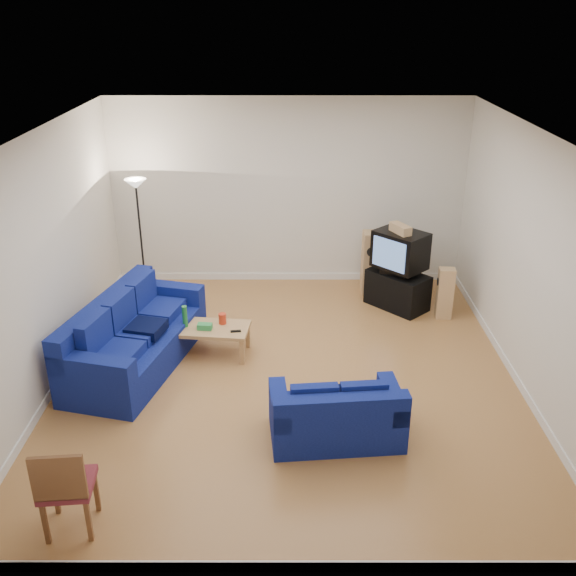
{
  "coord_description": "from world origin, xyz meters",
  "views": [
    {
      "loc": [
        0.0,
        -7.36,
        4.57
      ],
      "look_at": [
        0.0,
        0.4,
        1.1
      ],
      "focal_mm": 40.0,
      "sensor_mm": 36.0,
      "label": 1
    }
  ],
  "objects_px": {
    "sofa_loveseat": "(337,418)",
    "tv_stand": "(397,290)",
    "coffee_table": "(208,330)",
    "sofa_three_seat": "(132,341)",
    "television": "(400,250)"
  },
  "relations": [
    {
      "from": "sofa_loveseat",
      "to": "tv_stand",
      "type": "bearing_deg",
      "value": 65.3
    },
    {
      "from": "sofa_loveseat",
      "to": "coffee_table",
      "type": "relative_size",
      "value": 1.28
    },
    {
      "from": "sofa_loveseat",
      "to": "coffee_table",
      "type": "height_order",
      "value": "sofa_loveseat"
    },
    {
      "from": "sofa_three_seat",
      "to": "television",
      "type": "height_order",
      "value": "television"
    },
    {
      "from": "sofa_three_seat",
      "to": "coffee_table",
      "type": "bearing_deg",
      "value": 121.01
    },
    {
      "from": "sofa_loveseat",
      "to": "tv_stand",
      "type": "relative_size",
      "value": 1.6
    },
    {
      "from": "tv_stand",
      "to": "television",
      "type": "height_order",
      "value": "television"
    },
    {
      "from": "sofa_three_seat",
      "to": "coffee_table",
      "type": "height_order",
      "value": "sofa_three_seat"
    },
    {
      "from": "sofa_loveseat",
      "to": "television",
      "type": "height_order",
      "value": "television"
    },
    {
      "from": "sofa_three_seat",
      "to": "sofa_loveseat",
      "type": "relative_size",
      "value": 1.72
    },
    {
      "from": "tv_stand",
      "to": "coffee_table",
      "type": "bearing_deg",
      "value": -105.5
    },
    {
      "from": "sofa_loveseat",
      "to": "television",
      "type": "distance_m",
      "value": 3.77
    },
    {
      "from": "sofa_loveseat",
      "to": "television",
      "type": "xyz_separation_m",
      "value": [
        1.22,
        3.49,
        0.71
      ]
    },
    {
      "from": "television",
      "to": "tv_stand",
      "type": "bearing_deg",
      "value": -23.3
    },
    {
      "from": "tv_stand",
      "to": "television",
      "type": "bearing_deg",
      "value": 157.41
    }
  ]
}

